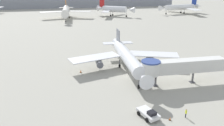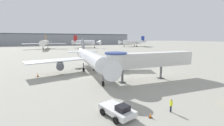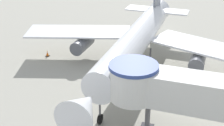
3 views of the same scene
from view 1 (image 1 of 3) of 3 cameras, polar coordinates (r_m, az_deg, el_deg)
The scene contains 11 objects.
ground_plane at distance 53.89m, azimuth 3.37°, elevation -3.37°, with size 800.00×800.00×0.00m, color #9E9B8E.
main_airplane at distance 56.58m, azimuth 3.80°, elevation 1.71°, with size 30.15×29.88×8.50m.
jet_bridge at distance 50.13m, azimuth 16.72°, elevation -0.83°, with size 19.34×4.09×5.93m.
pushback_tug_white at distance 38.38m, azimuth 9.52°, elevation -12.86°, with size 3.27×4.60×1.53m.
traffic_cone_port_wing at distance 56.16m, azimuth -8.16°, elevation -2.12°, with size 0.49×0.49×0.81m.
traffic_cone_near_nose at distance 40.91m, azimuth 8.75°, elevation -11.14°, with size 0.46×0.46×0.76m.
traffic_cone_apron_front at distance 38.59m, azimuth 14.91°, elevation -13.85°, with size 0.38×0.38×0.63m.
ground_crew_marshaller at distance 39.69m, azimuth 18.77°, elevation -12.18°, with size 0.24×0.34×1.61m.
background_jet_red_tail at distance 154.79m, azimuth 0.47°, elevation 13.91°, with size 24.68×26.46×11.08m.
background_jet_blue_tail at distance 176.53m, azimuth 17.49°, elevation 13.74°, with size 35.37×37.46×10.78m.
background_jet_orange_tail at distance 146.00m, azimuth -12.00°, elevation 13.18°, with size 33.40×35.41×11.43m.
Camera 1 is at (-13.90, -47.48, 21.39)m, focal length 35.00 mm.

